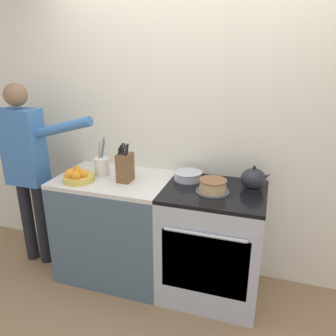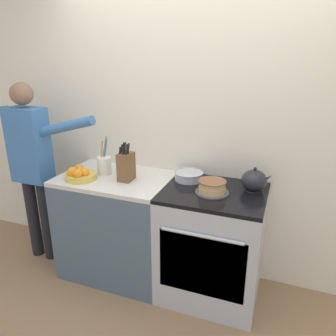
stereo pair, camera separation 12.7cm
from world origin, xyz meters
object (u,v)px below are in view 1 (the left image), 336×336
Objects in this scene: stove_range at (212,243)px; fruit_bowl at (78,176)px; utensil_crock at (102,166)px; layer_cake at (213,186)px; tea_kettle at (254,179)px; knife_block at (125,167)px; person_baker at (27,162)px; mixing_bowl at (188,175)px.

stove_range is 1.21m from fruit_bowl.
layer_cake is at bearing -4.41° from utensil_crock.
tea_kettle is 1.39m from fruit_bowl.
person_baker reaches higher than knife_block.
utensil_crock is at bearing -170.88° from mixing_bowl.
utensil_crock is 0.19× the size of person_baker.
layer_cake is at bearing -38.21° from mixing_bowl.
layer_cake is 0.31m from mixing_bowl.
utensil_crock is 0.23m from fruit_bowl.
stove_range is at bearing -155.79° from tea_kettle.
tea_kettle is 0.73× the size of knife_block.
fruit_bowl is at bearing -2.12° from person_baker.
stove_range is 1.75m from person_baker.
fruit_bowl is at bearing -122.44° from utensil_crock.
knife_block is at bearing -177.65° from stove_range.
fruit_bowl is at bearing -174.01° from layer_cake.
fruit_bowl is at bearing -168.61° from tea_kettle.
knife_block is at bearing -171.30° from tea_kettle.
utensil_crock is at bearing 14.96° from person_baker.
knife_block is at bearing 8.72° from person_baker.
fruit_bowl reaches higher than mixing_bowl.
person_baker reaches higher than layer_cake.
fruit_bowl is (-1.08, -0.11, -0.00)m from layer_cake.
stove_range is at bearing 8.79° from person_baker.
knife_block is at bearing 18.46° from fruit_bowl.
stove_range is 3.86× the size of mixing_bowl.
mixing_bowl is at bearing 15.31° from person_baker.
utensil_crock reaches higher than tea_kettle.
person_baker reaches higher than mixing_bowl.
knife_block is (-0.48, -0.18, 0.08)m from mixing_bowl.
stove_range is 0.55× the size of person_baker.
tea_kettle is 1.94m from person_baker.
knife_block is (-1.00, -0.15, 0.04)m from tea_kettle.
mixing_bowl is at bearing 176.88° from tea_kettle.
tea_kettle is 0.91× the size of fruit_bowl.
person_baker is at bearing -177.73° from stove_range.
stove_range is at bearing -31.25° from mixing_bowl.
stove_range is at bearing 2.35° from knife_block.
mixing_bowl is at bearing 148.75° from stove_range.
tea_kettle is 0.14× the size of person_baker.
person_baker is (-1.93, -0.19, 0.00)m from tea_kettle.
person_baker is (-1.41, -0.22, 0.05)m from mixing_bowl.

